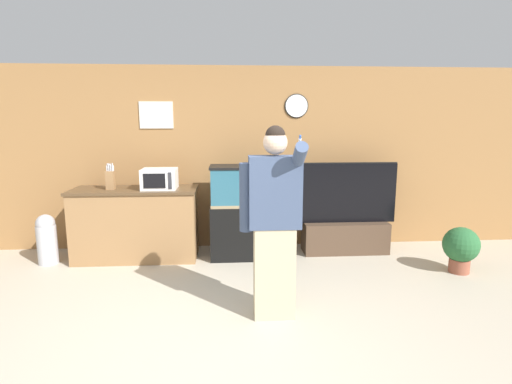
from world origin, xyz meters
name	(u,v)px	position (x,y,z in m)	size (l,w,h in m)	color
ground_plane	(218,342)	(0.00, 0.00, 0.00)	(18.00, 18.00, 0.00)	#B2A893
wall_back_paneled	(222,158)	(0.00, 2.68, 1.30)	(10.00, 0.08, 2.60)	olive
counter_island	(136,224)	(-1.14, 2.17, 0.48)	(1.63, 0.65, 0.96)	olive
microwave	(160,179)	(-0.80, 2.14, 1.09)	(0.44, 0.37, 0.27)	white
knife_block	(110,179)	(-1.43, 2.13, 1.09)	(0.10, 0.09, 0.34)	olive
aquarium_on_stand	(245,212)	(0.32, 2.15, 0.63)	(0.94, 0.50, 1.25)	black
tv_on_stand	(345,226)	(1.73, 2.25, 0.37)	(1.42, 0.40, 1.28)	#4C3828
person_standing	(274,221)	(0.51, 0.43, 0.94)	(0.57, 0.43, 1.80)	#BCAD89
potted_plant	(461,247)	(2.92, 1.39, 0.32)	(0.43, 0.43, 0.57)	brown
trash_bin	(47,238)	(-2.26, 2.04, 0.34)	(0.25, 0.25, 0.66)	#B7B7BC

